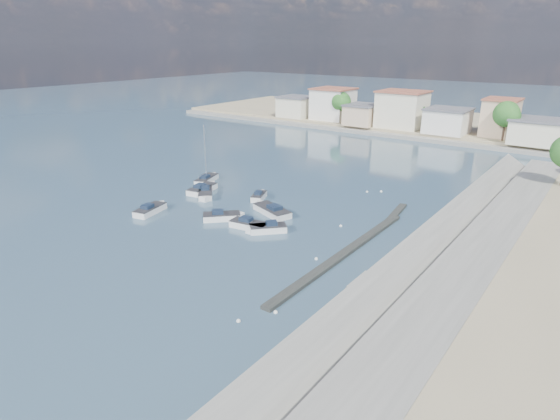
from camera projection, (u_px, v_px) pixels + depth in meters
name	position (u px, v px, depth m)	size (l,w,h in m)	color
ground	(397.00, 178.00, 74.04)	(400.00, 400.00, 0.00)	#284250
seawall_walkway	(471.00, 267.00, 42.96)	(5.00, 90.00, 1.80)	slate
breakwater	(356.00, 245.00, 49.42)	(2.00, 31.02, 0.35)	black
far_shore_land	(483.00, 128.00, 113.24)	(160.00, 40.00, 1.40)	gray
far_shore_quay	(457.00, 143.00, 97.41)	(160.00, 2.50, 0.80)	slate
far_town	(523.00, 123.00, 94.40)	(113.01, 12.80, 8.35)	beige
shore_trees	(501.00, 121.00, 88.60)	(74.56, 38.32, 7.92)	#38281E
motorboat_a	(151.00, 210.00, 59.07)	(2.86, 5.28, 1.48)	silver
motorboat_b	(224.00, 217.00, 56.67)	(4.44, 4.44, 1.48)	silver
motorboat_c	(271.00, 210.00, 58.81)	(6.38, 4.02, 1.48)	silver
motorboat_d	(266.00, 229.00, 52.97)	(4.09, 4.16, 1.48)	silver
motorboat_e	(203.00, 189.00, 67.37)	(2.91, 5.77, 1.48)	silver
motorboat_f	(259.00, 196.00, 64.16)	(2.67, 3.91, 1.48)	silver
motorboat_g	(205.00, 194.00, 65.12)	(4.70, 4.78, 1.48)	silver
motorboat_h	(251.00, 226.00, 53.93)	(5.20, 2.42, 1.48)	silver
sailboat	(207.00, 179.00, 72.02)	(3.29, 5.65, 9.00)	silver
mooring_buoys	(332.00, 238.00, 51.47)	(8.74, 37.55, 0.35)	silver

